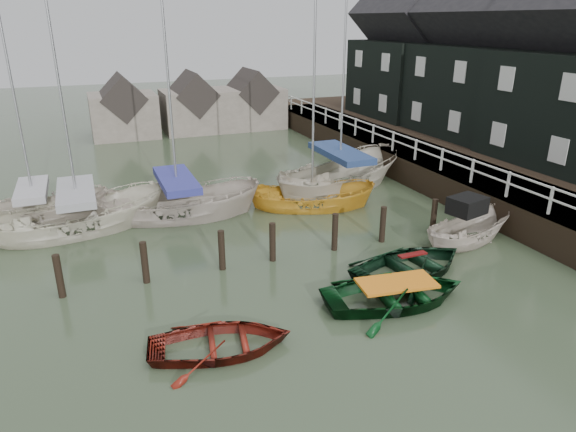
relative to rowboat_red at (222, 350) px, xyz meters
name	(u,v)px	position (x,y,z in m)	size (l,w,h in m)	color
ground	(343,294)	(4.21, 1.42, 0.00)	(120.00, 120.00, 0.00)	#2E3924
pier	(415,163)	(13.68, 11.42, 0.71)	(3.04, 32.00, 2.70)	black
land_strip	(494,165)	(19.21, 11.42, 0.00)	(14.00, 38.00, 1.50)	black
quay_houses	(529,65)	(19.20, 10.08, 5.68)	(6.52, 28.14, 10.01)	black
mooring_pilings	(275,247)	(3.09, 4.42, 0.50)	(13.72, 0.22, 1.80)	black
far_sheds	(191,106)	(5.04, 27.42, 1.86)	(14.00, 4.08, 4.39)	#665B51
rowboat_red	(222,350)	(0.00, 0.00, 0.00)	(2.59, 3.63, 0.75)	#61160D
rowboat_green	(395,302)	(5.41, 0.39, 0.00)	(3.13, 4.39, 0.91)	black
rowboat_dkgreen	(411,273)	(6.93, 1.79, 0.00)	(3.09, 4.32, 0.90)	black
motorboat	(466,239)	(10.40, 3.25, 0.10)	(4.50, 2.57, 2.53)	beige
sailboat_a	(82,228)	(-3.14, 9.86, 0.06)	(7.22, 3.70, 12.23)	beige
sailboat_b	(179,215)	(0.77, 9.97, 0.06)	(7.35, 3.93, 12.72)	#BBADA0
sailboat_c	(312,207)	(6.52, 8.89, 0.02)	(5.94, 3.88, 11.11)	gold
sailboat_d	(339,186)	(8.96, 10.97, 0.06)	(8.36, 5.36, 13.60)	#BEB6A2
sailboat_e	(37,219)	(-4.84, 11.59, 0.06)	(5.99, 2.60, 9.47)	beige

